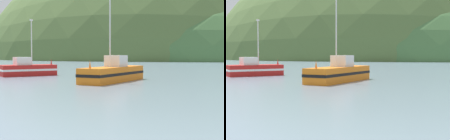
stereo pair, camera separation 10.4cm
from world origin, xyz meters
TOP-DOWN VIEW (x-y plane):
  - hill_mid_left at (25.77, 166.27)m, footprint 144.25×115.40m
  - hill_far_center at (10.66, 184.37)m, footprint 185.04×148.03m
  - hill_mid_right at (31.94, 208.40)m, footprint 97.41×77.93m
  - fishing_boat_orange at (-0.81, 39.40)m, footprint 5.55×9.13m
  - fishing_boat_red at (-11.96, 46.33)m, footprint 6.71×6.07m

SIDE VIEW (x-z plane):
  - hill_mid_left at x=25.77m, z-range -35.63..35.63m
  - hill_far_center at x=10.66m, z-range -54.62..54.62m
  - hill_mid_right at x=31.94m, z-range -23.88..23.88m
  - fishing_boat_red at x=-11.96m, z-range -2.59..4.17m
  - fishing_boat_orange at x=-0.81m, z-range -3.22..4.87m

